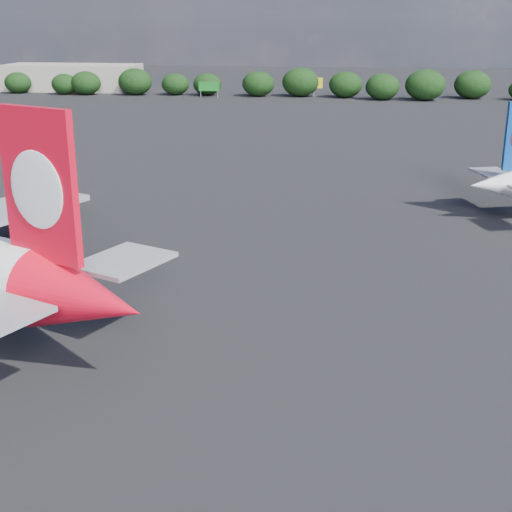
# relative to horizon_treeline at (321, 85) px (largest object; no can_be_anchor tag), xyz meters

# --- Properties ---
(ground) EXTENTS (500.00, 500.00, 0.00)m
(ground) POSITION_rel_horizon_treeline_xyz_m (-14.19, -119.83, -3.71)
(ground) COLOR black
(ground) RESTS_ON ground
(terminal_building) EXTENTS (42.00, 16.00, 8.00)m
(terminal_building) POSITION_rel_horizon_treeline_xyz_m (-79.19, 12.17, 0.29)
(terminal_building) COLOR gray
(terminal_building) RESTS_ON ground
(highway_sign) EXTENTS (6.00, 0.30, 4.50)m
(highway_sign) POSITION_rel_horizon_treeline_xyz_m (-32.19, -3.83, -0.59)
(highway_sign) COLOR #166E1F
(highway_sign) RESTS_ON ground
(billboard_yellow) EXTENTS (5.00, 0.30, 5.50)m
(billboard_yellow) POSITION_rel_horizon_treeline_xyz_m (-2.19, 2.17, 0.16)
(billboard_yellow) COLOR gold
(billboard_yellow) RESTS_ON ground
(horizon_treeline) EXTENTS (203.08, 15.14, 8.55)m
(horizon_treeline) POSITION_rel_horizon_treeline_xyz_m (0.00, 0.00, 0.00)
(horizon_treeline) COLOR black
(horizon_treeline) RESTS_ON ground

